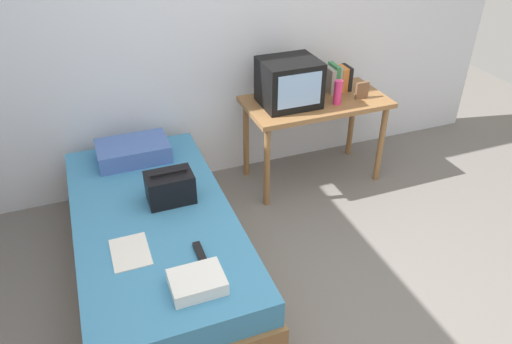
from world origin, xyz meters
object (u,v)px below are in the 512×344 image
desk (315,110)px  water_bottle (338,92)px  magazine (130,252)px  tv (289,83)px  handbag (170,187)px  folded_towel (197,282)px  remote_dark (199,252)px  book_row (337,78)px  picture_frame (362,90)px  pillow (133,151)px  bed (157,244)px

desk → water_bottle: 0.26m
magazine → tv: bearing=35.7°
handbag → folded_towel: size_ratio=1.07×
tv → folded_towel: tv is taller
desk → magazine: bearing=-148.6°
remote_dark → book_row: bearing=39.5°
desk → water_bottle: bearing=-47.5°
handbag → remote_dark: bearing=-86.3°
tv → picture_frame: 0.62m
picture_frame → pillow: (-1.85, 0.12, -0.25)m
bed → tv: 1.58m
magazine → handbag: bearing=51.7°
tv → remote_dark: tv is taller
bed → book_row: book_row is taller
remote_dark → tv: bearing=47.7°
tv → pillow: (-1.25, 0.01, -0.36)m
water_bottle → picture_frame: water_bottle is taller
water_bottle → desk: bearing=132.5°
bed → handbag: 0.39m
bed → book_row: (1.74, 0.82, 0.60)m
desk → water_bottle: (0.12, -0.13, 0.19)m
desk → book_row: (0.25, 0.12, 0.20)m
pillow → magazine: 1.05m
bed → desk: (1.49, 0.70, 0.40)m
desk → tv: bearing=178.4°
bed → handbag: size_ratio=6.67×
remote_dark → pillow: bearing=98.7°
remote_dark → folded_towel: bearing=-107.4°
book_row → handbag: (-1.59, -0.72, -0.25)m
book_row → picture_frame: size_ratio=1.68×
pillow → remote_dark: bearing=-81.3°
magazine → folded_towel: (0.29, -0.39, 0.03)m
desk → picture_frame: picture_frame is taller
folded_towel → water_bottle: bearing=40.5°
water_bottle → pillow: 1.64m
picture_frame → water_bottle: bearing=-173.9°
tv → pillow: bearing=179.7°
bed → picture_frame: 2.02m
picture_frame → pillow: size_ratio=0.26×
desk → tv: tv is taller
picture_frame → magazine: bearing=-155.7°
book_row → bed: bearing=-154.7°
desk → pillow: desk is taller
book_row → remote_dark: size_ratio=1.47×
handbag → magazine: size_ratio=1.03×
pillow → folded_towel: 1.43m
bed → picture_frame: size_ratio=14.63×
remote_dark → desk: bearing=41.7°
tv → folded_towel: 1.86m
tv → book_row: tv is taller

